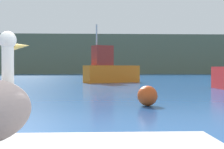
% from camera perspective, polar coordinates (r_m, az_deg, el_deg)
% --- Properties ---
extents(hillside_backdrop, '(140.00, 13.13, 7.53)m').
position_cam_1_polar(hillside_backdrop, '(74.03, -2.92, 3.07)').
color(hillside_backdrop, '#5B664C').
rests_on(hillside_backdrop, ground).
extents(fishing_boat_orange, '(4.84, 3.28, 4.80)m').
position_cam_1_polar(fishing_boat_orange, '(30.13, -0.38, 0.77)').
color(fishing_boat_orange, orange).
rests_on(fishing_boat_orange, ground).
extents(mooring_buoy, '(0.68, 0.68, 0.68)m').
position_cam_1_polar(mooring_buoy, '(12.06, 5.61, -3.37)').
color(mooring_buoy, '#E54C19').
rests_on(mooring_buoy, ground).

